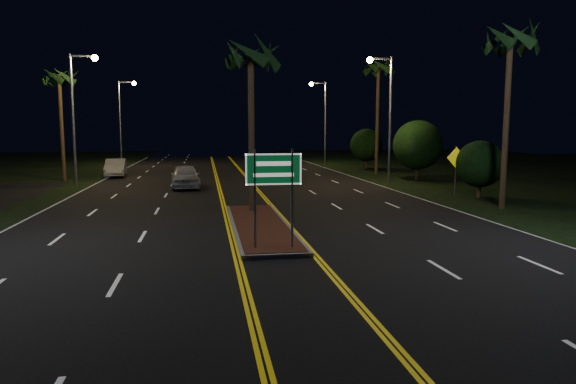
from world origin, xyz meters
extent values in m
plane|color=black|center=(0.00, 0.00, 0.00)|extent=(120.00, 120.00, 0.00)
cube|color=gray|center=(0.00, 7.00, 0.07)|extent=(2.25, 10.25, 0.15)
cube|color=#592819|center=(0.00, 7.00, 0.16)|extent=(2.00, 10.00, 0.02)
cylinder|color=gray|center=(-0.60, 2.80, 1.75)|extent=(0.08, 0.08, 3.20)
cylinder|color=gray|center=(0.60, 2.80, 1.75)|extent=(0.08, 0.08, 3.20)
cube|color=#07471E|center=(0.00, 2.80, 2.70)|extent=(1.80, 0.04, 1.00)
cube|color=white|center=(0.00, 2.77, 2.70)|extent=(1.80, 0.01, 1.00)
cylinder|color=gray|center=(-11.00, 24.00, 4.50)|extent=(0.18, 0.18, 9.00)
cube|color=gray|center=(-10.20, 24.00, 8.85)|extent=(1.60, 0.12, 0.12)
sphere|color=#F4C16D|center=(-9.40, 24.00, 8.75)|extent=(0.44, 0.44, 0.44)
cylinder|color=gray|center=(-11.00, 44.00, 4.50)|extent=(0.18, 0.18, 9.00)
cube|color=gray|center=(-10.20, 44.00, 8.85)|extent=(1.60, 0.12, 0.12)
sphere|color=#F4C16D|center=(-9.40, 44.00, 8.75)|extent=(0.44, 0.44, 0.44)
cylinder|color=gray|center=(11.00, 22.00, 4.50)|extent=(0.18, 0.18, 9.00)
cube|color=gray|center=(10.20, 22.00, 8.85)|extent=(1.60, 0.12, 0.12)
sphere|color=#F4C16D|center=(9.40, 22.00, 8.75)|extent=(0.44, 0.44, 0.44)
cylinder|color=gray|center=(11.00, 42.00, 4.50)|extent=(0.18, 0.18, 9.00)
cube|color=gray|center=(10.20, 42.00, 8.85)|extent=(1.60, 0.12, 0.12)
sphere|color=#F4C16D|center=(9.40, 42.00, 8.75)|extent=(0.44, 0.44, 0.44)
cylinder|color=#382819|center=(0.00, 10.50, 3.75)|extent=(0.28, 0.28, 7.50)
cylinder|color=#382819|center=(-12.80, 28.00, 4.00)|extent=(0.28, 0.28, 8.00)
cylinder|color=#382819|center=(12.50, 10.00, 4.25)|extent=(0.28, 0.28, 8.50)
cylinder|color=#382819|center=(12.80, 30.00, 4.75)|extent=(0.28, 0.28, 9.50)
cylinder|color=#382819|center=(13.50, 14.00, 0.45)|extent=(0.24, 0.24, 0.90)
sphere|color=black|center=(13.50, 14.00, 1.95)|extent=(2.70, 2.70, 2.70)
cylinder|color=#382819|center=(14.00, 24.00, 0.63)|extent=(0.24, 0.24, 1.26)
sphere|color=black|center=(14.00, 24.00, 2.73)|extent=(3.78, 3.78, 3.78)
cylinder|color=#382819|center=(13.80, 36.00, 0.54)|extent=(0.24, 0.24, 1.08)
sphere|color=black|center=(13.80, 36.00, 2.34)|extent=(3.24, 3.24, 3.24)
imported|color=silver|center=(-3.47, 21.76, 0.92)|extent=(2.71, 5.65, 1.84)
imported|color=silver|center=(-9.50, 31.12, 0.86)|extent=(2.64, 5.31, 1.71)
cylinder|color=gray|center=(12.33, 14.61, 1.26)|extent=(0.07, 0.07, 2.53)
cube|color=yellow|center=(12.33, 14.59, 2.30)|extent=(1.21, 0.22, 1.22)
camera|label=1|loc=(-2.16, -13.33, 3.99)|focal=32.00mm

